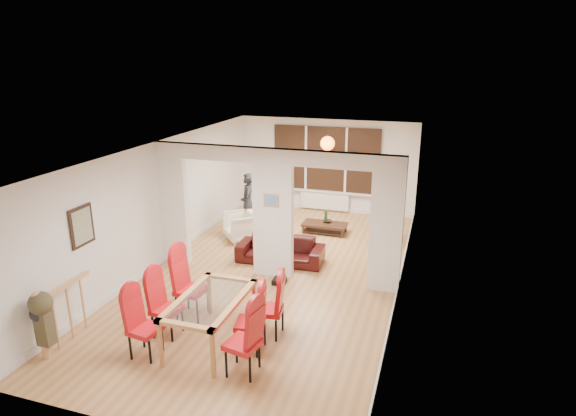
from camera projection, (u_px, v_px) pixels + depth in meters
The scene contains 24 objects.
floor at pixel (274, 274), 9.81m from camera, with size 5.00×9.00×0.01m, color #B77F49.
room_walls at pixel (273, 214), 9.41m from camera, with size 5.00×9.00×2.60m, color silver, non-canonical shape.
divider_wall at pixel (273, 214), 9.41m from camera, with size 5.00×0.18×2.60m, color white.
bay_window_blinds at pixel (326, 159), 13.38m from camera, with size 3.00×0.08×1.80m, color black.
radiator at pixel (324, 201), 13.71m from camera, with size 1.40×0.08×0.50m, color white.
pendant_light at pixel (328, 143), 12.06m from camera, with size 0.36×0.36×0.36m, color orange.
stair_newel at pixel (66, 309), 7.39m from camera, with size 0.40×1.20×1.10m, color tan, non-canonical shape.
wall_poster at pixel (82, 226), 7.86m from camera, with size 0.04×0.52×0.67m, color gray.
pillar_photo at pixel (271, 201), 9.23m from camera, with size 0.30×0.03×0.25m, color #4C8CD8.
dining_table at pixel (211, 320), 7.38m from camera, with size 0.92×1.63×0.77m, color #B27841, non-canonical shape.
dining_chair_la at pixel (145, 325), 7.02m from camera, with size 0.41×0.41×1.02m, color red, non-canonical shape.
dining_chair_lb at pixel (166, 306), 7.55m from camera, with size 0.41×0.41×1.03m, color red, non-canonical shape.
dining_chair_lc at pixel (191, 286), 8.06m from camera, with size 0.47×0.47×1.16m, color red, non-canonical shape.
dining_chair_ra at pixel (242, 339), 6.62m from camera, with size 0.43×0.43×1.08m, color red, non-canonical shape.
dining_chair_rb at pixel (250, 319), 7.16m from camera, with size 0.42×0.42×1.04m, color red, non-canonical shape.
dining_chair_rc at pixel (269, 305), 7.56m from camera, with size 0.41×0.41×1.03m, color red, non-canonical shape.
sofa at pixel (280, 250), 10.34m from camera, with size 1.85×0.72×0.54m, color black.
armchair at pixel (241, 226), 11.57m from camera, with size 0.74×0.72×0.68m, color beige.
person at pixel (248, 203), 11.93m from camera, with size 0.36×0.55×1.52m, color black.
television at pixel (384, 231), 11.52m from camera, with size 0.11×0.87×0.50m, color black.
coffee_table at pixel (325, 228), 12.06m from camera, with size 1.09×0.55×0.25m, color #341D11, non-canonical shape.
bottle at pixel (326, 216), 12.08m from camera, with size 0.08×0.08×0.30m, color #143F19.
bowl at pixel (327, 221), 12.09m from camera, with size 0.22×0.22×0.05m, color #341D11.
shoes at pixel (279, 281), 9.40m from camera, with size 0.24×0.26×0.10m, color black, non-canonical shape.
Camera 1 is at (3.00, -8.42, 4.27)m, focal length 30.00 mm.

